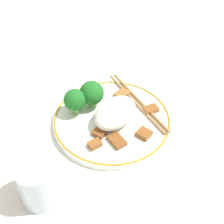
{
  "coord_description": "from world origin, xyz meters",
  "views": [
    {
      "loc": [
        0.39,
        0.29,
        0.51
      ],
      "look_at": [
        0.0,
        0.0,
        0.04
      ],
      "focal_mm": 50.0,
      "sensor_mm": 36.0,
      "label": 1
    }
  ],
  "objects_px": {
    "broccoli_back_left": "(92,93)",
    "drinking_glass": "(39,182)",
    "broccoli_back_center": "(75,100)",
    "chopsticks": "(137,102)",
    "plate": "(112,120)"
  },
  "relations": [
    {
      "from": "broccoli_back_left",
      "to": "chopsticks",
      "type": "height_order",
      "value": "broccoli_back_left"
    },
    {
      "from": "plate",
      "to": "drinking_glass",
      "type": "height_order",
      "value": "drinking_glass"
    },
    {
      "from": "broccoli_back_center",
      "to": "drinking_glass",
      "type": "height_order",
      "value": "drinking_glass"
    },
    {
      "from": "chopsticks",
      "to": "plate",
      "type": "bearing_deg",
      "value": -11.94
    },
    {
      "from": "chopsticks",
      "to": "drinking_glass",
      "type": "xyz_separation_m",
      "value": [
        0.3,
        -0.01,
        0.03
      ]
    },
    {
      "from": "chopsticks",
      "to": "drinking_glass",
      "type": "bearing_deg",
      "value": -1.5
    },
    {
      "from": "drinking_glass",
      "to": "broccoli_back_center",
      "type": "bearing_deg",
      "value": -155.59
    },
    {
      "from": "chopsticks",
      "to": "drinking_glass",
      "type": "height_order",
      "value": "drinking_glass"
    },
    {
      "from": "plate",
      "to": "broccoli_back_left",
      "type": "bearing_deg",
      "value": -96.53
    },
    {
      "from": "broccoli_back_center",
      "to": "chopsticks",
      "type": "bearing_deg",
      "value": 139.4
    },
    {
      "from": "broccoli_back_left",
      "to": "drinking_glass",
      "type": "relative_size",
      "value": 0.73
    },
    {
      "from": "drinking_glass",
      "to": "chopsticks",
      "type": "bearing_deg",
      "value": 178.5
    },
    {
      "from": "broccoli_back_left",
      "to": "broccoli_back_center",
      "type": "distance_m",
      "value": 0.04
    },
    {
      "from": "plate",
      "to": "broccoli_back_left",
      "type": "xyz_separation_m",
      "value": [
        -0.01,
        -0.06,
        0.04
      ]
    },
    {
      "from": "broccoli_back_center",
      "to": "chopsticks",
      "type": "distance_m",
      "value": 0.15
    }
  ]
}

